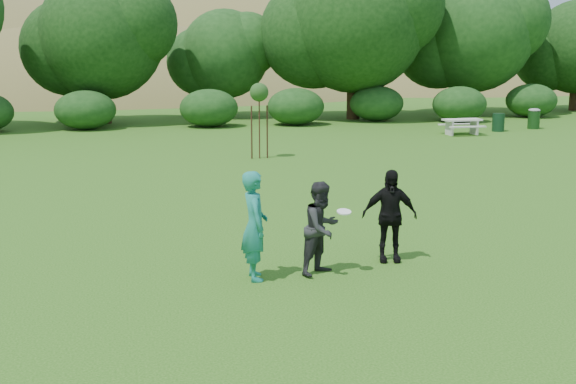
{
  "coord_description": "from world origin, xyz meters",
  "views": [
    {
      "loc": [
        -3.63,
        -11.88,
        4.23
      ],
      "look_at": [
        0.0,
        3.0,
        1.1
      ],
      "focal_mm": 45.0,
      "sensor_mm": 36.0,
      "label": 1
    }
  ],
  "objects_px": {
    "player_grey": "(322,228)",
    "trash_can_near": "(498,122)",
    "player_black": "(389,216)",
    "trash_can_lidded": "(534,118)",
    "player_teal": "(255,226)",
    "picnic_table": "(462,124)",
    "sapling": "(259,94)"
  },
  "relations": [
    {
      "from": "picnic_table",
      "to": "trash_can_lidded",
      "type": "xyz_separation_m",
      "value": [
        4.78,
        1.45,
        0.02
      ]
    },
    {
      "from": "trash_can_near",
      "to": "trash_can_lidded",
      "type": "relative_size",
      "value": 0.86
    },
    {
      "from": "trash_can_near",
      "to": "player_black",
      "type": "bearing_deg",
      "value": -124.78
    },
    {
      "from": "player_black",
      "to": "trash_can_near",
      "type": "bearing_deg",
      "value": 67.61
    },
    {
      "from": "player_teal",
      "to": "sapling",
      "type": "relative_size",
      "value": 0.71
    },
    {
      "from": "player_teal",
      "to": "player_grey",
      "type": "bearing_deg",
      "value": -89.01
    },
    {
      "from": "player_teal",
      "to": "picnic_table",
      "type": "bearing_deg",
      "value": -35.27
    },
    {
      "from": "player_black",
      "to": "sapling",
      "type": "xyz_separation_m",
      "value": [
        0.15,
        13.63,
        1.49
      ]
    },
    {
      "from": "player_grey",
      "to": "sapling",
      "type": "distance_m",
      "value": 14.28
    },
    {
      "from": "player_teal",
      "to": "picnic_table",
      "type": "relative_size",
      "value": 1.12
    },
    {
      "from": "trash_can_near",
      "to": "picnic_table",
      "type": "distance_m",
      "value": 2.55
    },
    {
      "from": "player_grey",
      "to": "trash_can_lidded",
      "type": "xyz_separation_m",
      "value": [
        17.36,
        20.48,
        -0.34
      ]
    },
    {
      "from": "player_teal",
      "to": "trash_can_near",
      "type": "relative_size",
      "value": 2.24
    },
    {
      "from": "trash_can_lidded",
      "to": "player_black",
      "type": "bearing_deg",
      "value": -128.36
    },
    {
      "from": "player_grey",
      "to": "player_black",
      "type": "bearing_deg",
      "value": -17.65
    },
    {
      "from": "player_teal",
      "to": "trash_can_near",
      "type": "distance_m",
      "value": 25.68
    },
    {
      "from": "player_black",
      "to": "player_grey",
      "type": "bearing_deg",
      "value": -150.63
    },
    {
      "from": "trash_can_near",
      "to": "sapling",
      "type": "relative_size",
      "value": 0.32
    },
    {
      "from": "player_black",
      "to": "picnic_table",
      "type": "xyz_separation_m",
      "value": [
        11.06,
        18.56,
        -0.41
      ]
    },
    {
      "from": "player_black",
      "to": "picnic_table",
      "type": "relative_size",
      "value": 1.03
    },
    {
      "from": "sapling",
      "to": "picnic_table",
      "type": "xyz_separation_m",
      "value": [
        10.91,
        4.93,
        -1.9
      ]
    },
    {
      "from": "player_teal",
      "to": "player_black",
      "type": "distance_m",
      "value": 2.84
    },
    {
      "from": "player_grey",
      "to": "trash_can_near",
      "type": "relative_size",
      "value": 1.96
    },
    {
      "from": "player_black",
      "to": "picnic_table",
      "type": "bearing_deg",
      "value": 71.59
    },
    {
      "from": "trash_can_lidded",
      "to": "trash_can_near",
      "type": "bearing_deg",
      "value": -165.45
    },
    {
      "from": "player_grey",
      "to": "trash_can_lidded",
      "type": "height_order",
      "value": "player_grey"
    },
    {
      "from": "sapling",
      "to": "trash_can_lidded",
      "type": "relative_size",
      "value": 2.71
    },
    {
      "from": "sapling",
      "to": "trash_can_near",
      "type": "bearing_deg",
      "value": 23.42
    },
    {
      "from": "player_black",
      "to": "trash_can_near",
      "type": "relative_size",
      "value": 2.06
    },
    {
      "from": "player_teal",
      "to": "player_black",
      "type": "height_order",
      "value": "player_teal"
    },
    {
      "from": "player_teal",
      "to": "player_black",
      "type": "relative_size",
      "value": 1.09
    },
    {
      "from": "player_black",
      "to": "trash_can_lidded",
      "type": "relative_size",
      "value": 1.76
    }
  ]
}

